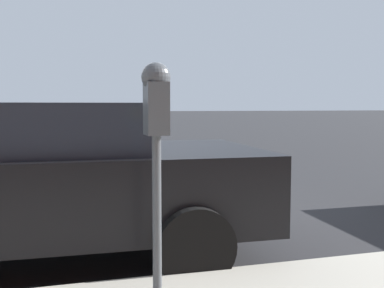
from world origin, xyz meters
name	(u,v)px	position (x,y,z in m)	size (l,w,h in m)	color
ground_plane	(109,223)	(0.00, 0.00, 0.00)	(220.00, 220.00, 0.00)	#2B2B2D
parking_meter	(156,119)	(-2.59, -0.09, 1.34)	(0.21, 0.19, 1.56)	#4C5156
car_black	(23,177)	(-1.12, 0.86, 0.78)	(2.24, 4.38, 1.45)	black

